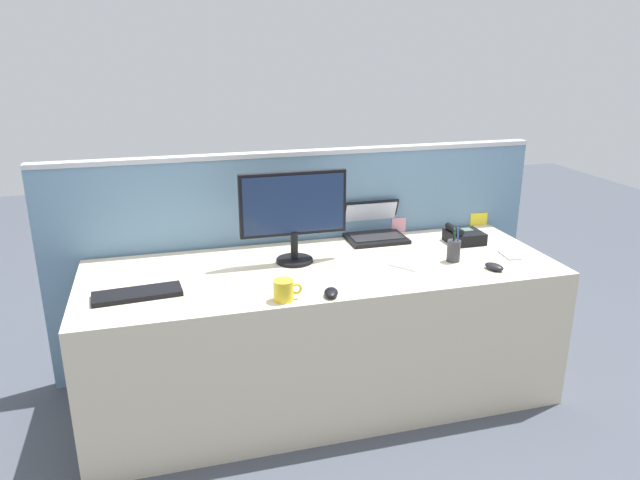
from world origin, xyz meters
The scene contains 13 objects.
ground_plane centered at (0.00, 0.00, 0.00)m, with size 10.00×10.00×0.00m, color #424751.
desk centered at (0.00, 0.00, 0.35)m, with size 2.28×0.82×0.71m, color beige.
cubicle_divider centered at (0.00, 0.45, 0.60)m, with size 2.69×0.08×1.20m.
desktop_monitor centered at (-0.12, 0.11, 0.98)m, with size 0.52×0.18×0.45m.
laptop centered at (0.39, 0.36, 0.76)m, with size 0.32×0.27×0.20m.
desk_phone centered at (0.83, 0.15, 0.75)m, with size 0.18×0.16×0.10m.
keyboard_main centered at (-0.86, -0.13, 0.72)m, with size 0.37×0.13×0.02m, color black.
computer_mouse_right_hand centered at (-0.06, -0.35, 0.73)m, with size 0.06×0.10×0.03m, color black.
computer_mouse_left_hand centered at (0.78, -0.26, 0.73)m, with size 0.06×0.10×0.03m, color black.
pen_cup centered at (0.64, -0.10, 0.76)m, with size 0.07×0.07×0.18m.
cell_phone_white_slab centered at (0.38, -0.11, 0.71)m, with size 0.06×0.15×0.01m, color silver.
cell_phone_silver_slab centered at (0.96, -0.10, 0.71)m, with size 0.07×0.14×0.01m, color #B7BAC1.
coffee_mug centered at (-0.26, -0.33, 0.75)m, with size 0.12×0.09×0.09m.
Camera 1 is at (-0.74, -2.60, 1.75)m, focal length 33.56 mm.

